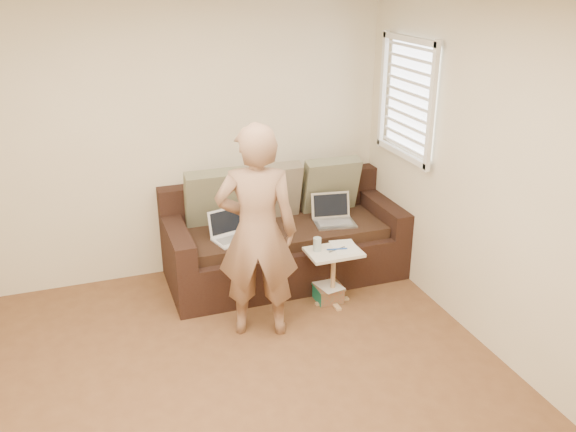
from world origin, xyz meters
The scene contains 17 objects.
floor centered at (0.00, 0.00, 0.00)m, with size 4.50×4.50×0.00m, color brown.
ceiling centered at (0.00, 0.00, 2.60)m, with size 4.50×4.50×0.00m, color white.
wall_back centered at (0.00, 2.25, 1.30)m, with size 4.00×4.00×0.00m, color beige.
wall_right centered at (2.00, 0.00, 1.30)m, with size 4.50×4.50×0.00m, color beige.
window_blinds centered at (1.95, 1.50, 1.70)m, with size 0.12×0.88×1.08m, color white, non-canonical shape.
sofa centered at (0.90, 1.77, 0.42)m, with size 2.20×0.95×0.85m, color black, non-canonical shape.
pillow_left centered at (0.30, 2.02, 0.79)m, with size 0.55×0.14×0.55m, color #6C6D50, non-canonical shape.
pillow_mid centered at (0.85, 2.00, 0.79)m, with size 0.55×0.14×0.55m, color #69604B, non-canonical shape.
pillow_right centered at (1.45, 1.99, 0.79)m, with size 0.55×0.14×0.55m, color #6C6D50, non-canonical shape.
laptop_silver centered at (1.36, 1.65, 0.52)m, with size 0.37×0.27×0.25m, color #B7BABC, non-canonical shape.
laptop_white centered at (0.38, 1.62, 0.52)m, with size 0.36×0.26×0.26m, color white, non-canonical shape.
person centered at (0.39, 0.95, 0.87)m, with size 0.64×0.43×1.75m, color #8A624B.
side_table centered at (1.13, 1.15, 0.25)m, with size 0.46×0.32×0.51m, color silver, non-canonical shape.
drinking_glass centered at (0.99, 1.20, 0.57)m, with size 0.07×0.07×0.12m, color silver, non-canonical shape.
scissors centered at (1.16, 1.15, 0.52)m, with size 0.18×0.10×0.02m, color silver, non-canonical shape.
paper_on_table centered at (1.25, 1.18, 0.51)m, with size 0.21×0.30×0.00m, color white, non-canonical shape.
striped_box centered at (1.11, 1.20, 0.08)m, with size 0.24×0.24×0.15m, color red, non-canonical shape.
Camera 1 is at (-0.81, -3.11, 2.76)m, focal length 37.56 mm.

